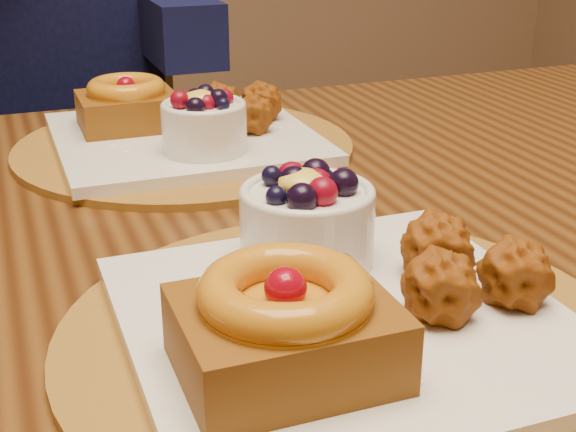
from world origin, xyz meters
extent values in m
cube|color=#391C0A|center=(0.05, 0.09, 0.73)|extent=(1.60, 0.90, 0.04)
cylinder|color=#391C0A|center=(0.77, 0.46, 0.36)|extent=(0.06, 0.06, 0.71)
cylinder|color=brown|center=(0.05, -0.13, 0.76)|extent=(0.38, 0.38, 0.01)
cube|color=white|center=(0.05, -0.13, 0.77)|extent=(0.28, 0.28, 0.01)
cube|color=#4D2307|center=(-0.01, -0.18, 0.80)|extent=(0.12, 0.10, 0.04)
torus|color=#A7620A|center=(-0.01, -0.18, 0.83)|extent=(0.10, 0.10, 0.02)
sphere|color=maroon|center=(-0.01, -0.18, 0.83)|extent=(0.02, 0.02, 0.02)
sphere|color=#8E440A|center=(0.13, -0.10, 0.80)|extent=(0.05, 0.05, 0.05)
sphere|color=#8E440A|center=(0.10, -0.16, 0.80)|extent=(0.05, 0.05, 0.05)
sphere|color=#8E440A|center=(0.16, -0.16, 0.80)|extent=(0.05, 0.05, 0.05)
cylinder|color=white|center=(0.05, -0.05, 0.80)|extent=(0.10, 0.10, 0.05)
torus|color=white|center=(0.05, -0.05, 0.83)|extent=(0.10, 0.10, 0.01)
ellipsoid|color=yellow|center=(0.05, -0.05, 0.84)|extent=(0.03, 0.03, 0.02)
cylinder|color=brown|center=(0.05, 0.31, 0.76)|extent=(0.38, 0.38, 0.01)
cube|color=white|center=(0.05, 0.31, 0.77)|extent=(0.28, 0.28, 0.01)
cube|color=#4D2307|center=(0.00, 0.35, 0.79)|extent=(0.11, 0.09, 0.04)
torus|color=#A7620A|center=(0.00, 0.35, 0.82)|extent=(0.09, 0.09, 0.02)
sphere|color=maroon|center=(0.00, 0.35, 0.82)|extent=(0.02, 0.02, 0.02)
sphere|color=#8E440A|center=(0.12, 0.28, 0.79)|extent=(0.04, 0.04, 0.04)
sphere|color=#8E440A|center=(0.10, 0.33, 0.79)|extent=(0.04, 0.04, 0.04)
sphere|color=#8E440A|center=(0.15, 0.33, 0.79)|extent=(0.04, 0.04, 0.04)
cylinder|color=white|center=(0.05, 0.24, 0.80)|extent=(0.09, 0.09, 0.05)
torus|color=white|center=(0.05, 0.24, 0.82)|extent=(0.09, 0.09, 0.01)
ellipsoid|color=yellow|center=(0.05, 0.24, 0.83)|extent=(0.03, 0.03, 0.02)
cube|color=black|center=(-0.04, 0.84, 0.42)|extent=(0.46, 0.46, 0.04)
cylinder|color=black|center=(0.11, 0.64, 0.20)|extent=(0.03, 0.03, 0.40)
cylinder|color=black|center=(-0.19, 1.04, 0.20)|extent=(0.03, 0.03, 0.40)
cylinder|color=black|center=(0.16, 0.99, 0.20)|extent=(0.03, 0.03, 0.40)
cube|color=black|center=(-0.02, 1.03, 0.64)|extent=(0.41, 0.08, 0.43)
cube|color=black|center=(0.11, 0.64, 0.85)|extent=(0.09, 0.33, 0.09)
camera|label=1|loc=(-0.15, -0.55, 1.03)|focal=50.00mm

